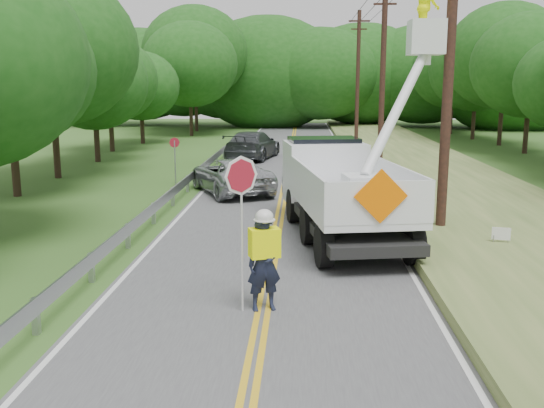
{
  "coord_description": "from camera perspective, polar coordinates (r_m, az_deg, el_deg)",
  "views": [
    {
      "loc": [
        0.76,
        -9.32,
        4.55
      ],
      "look_at": [
        0.0,
        6.0,
        1.5
      ],
      "focal_mm": 40.21,
      "sensor_mm": 36.0,
      "label": 1
    }
  ],
  "objects": [
    {
      "name": "tall_grass_verge",
      "position": [
        24.56,
        17.75,
        0.38
      ],
      "size": [
        7.0,
        96.0,
        0.3
      ],
      "primitive_type": "cube",
      "color": "#48622D",
      "rests_on": "ground"
    },
    {
      "name": "suv_darkgrey",
      "position": [
        37.15,
        -1.81,
        5.54
      ],
      "size": [
        3.39,
        6.15,
        1.69
      ],
      "primitive_type": "imported",
      "rotation": [
        0.0,
        0.0,
        2.96
      ],
      "color": "#3C4044",
      "rests_on": "road"
    },
    {
      "name": "suv_silver",
      "position": [
        25.66,
        -3.84,
        2.69
      ],
      "size": [
        4.37,
        5.74,
        1.45
      ],
      "primitive_type": "imported",
      "rotation": [
        0.0,
        0.0,
        3.58
      ],
      "color": "#ABAEB2",
      "rests_on": "road"
    },
    {
      "name": "stop_sign_permanent",
      "position": [
        27.68,
        -9.09,
        4.6
      ],
      "size": [
        0.45,
        0.15,
        2.18
      ],
      "color": "#9FA1A7",
      "rests_on": "ground"
    },
    {
      "name": "yard_sign",
      "position": [
        17.69,
        20.66,
        -2.71
      ],
      "size": [
        0.48,
        0.14,
        0.71
      ],
      "color": "white",
      "rests_on": "ground"
    },
    {
      "name": "road",
      "position": [
        23.77,
        0.96,
        0.23
      ],
      "size": [
        7.2,
        96.0,
        0.03
      ],
      "color": "#49494B",
      "rests_on": "ground"
    },
    {
      "name": "ground",
      "position": [
        10.4,
        -1.7,
        -14.7
      ],
      "size": [
        140.0,
        140.0,
        0.0
      ],
      "primitive_type": "plane",
      "color": "#2E511C",
      "rests_on": "ground"
    },
    {
      "name": "bucket_truck",
      "position": [
        19.06,
        6.44,
        2.51
      ],
      "size": [
        4.71,
        8.15,
        7.51
      ],
      "color": "black",
      "rests_on": "road"
    },
    {
      "name": "utility_poles",
      "position": [
        26.68,
        12.29,
        12.54
      ],
      "size": [
        1.6,
        43.3,
        10.0
      ],
      "color": "black",
      "rests_on": "ground"
    },
    {
      "name": "treeline_left",
      "position": [
        41.12,
        -12.79,
        12.85
      ],
      "size": [
        10.92,
        55.48,
        11.78
      ],
      "color": "#332319",
      "rests_on": "ground"
    },
    {
      "name": "guardrail",
      "position": [
        25.02,
        -8.21,
        1.93
      ],
      "size": [
        0.18,
        48.0,
        0.77
      ],
      "color": "#9FA1A7",
      "rests_on": "ground"
    },
    {
      "name": "flagger",
      "position": [
        12.23,
        -0.77,
        -4.94
      ],
      "size": [
        1.15,
        0.71,
        3.16
      ],
      "color": "#191E33",
      "rests_on": "road"
    },
    {
      "name": "treeline_horizon",
      "position": [
        65.5,
        5.17,
        12.03
      ],
      "size": [
        56.97,
        15.41,
        12.6
      ],
      "color": "#184D13",
      "rests_on": "ground"
    }
  ]
}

